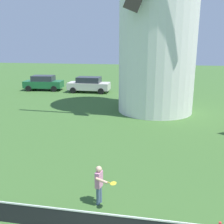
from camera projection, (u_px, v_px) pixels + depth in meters
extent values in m
cylinder|color=white|center=(158.00, 29.00, 17.93)|extent=(5.33, 5.33, 11.55)
cube|color=black|center=(97.00, 224.00, 6.20)|extent=(5.42, 0.01, 0.55)
cube|color=white|center=(97.00, 213.00, 6.12)|extent=(5.42, 0.02, 0.04)
cylinder|color=slate|center=(100.00, 194.00, 8.14)|extent=(0.11, 0.11, 0.57)
cylinder|color=slate|center=(98.00, 196.00, 8.01)|extent=(0.11, 0.11, 0.57)
cube|color=pink|center=(99.00, 179.00, 7.94)|extent=(0.21, 0.30, 0.51)
sphere|color=#DBB28E|center=(99.00, 169.00, 7.85)|extent=(0.19, 0.19, 0.19)
cylinder|color=#DBB28E|center=(101.00, 177.00, 8.10)|extent=(0.08, 0.08, 0.38)
cylinder|color=#DBB28E|center=(102.00, 181.00, 7.71)|extent=(0.40, 0.17, 0.15)
cylinder|color=yellow|center=(106.00, 182.00, 7.66)|extent=(0.22, 0.07, 0.04)
ellipsoid|color=yellow|center=(113.00, 183.00, 7.57)|extent=(0.23, 0.27, 0.03)
cube|color=#1E6638|center=(44.00, 84.00, 27.80)|extent=(4.13, 2.09, 0.70)
cube|color=#2D333D|center=(43.00, 78.00, 27.64)|extent=(2.37, 1.71, 0.56)
cylinder|color=black|center=(58.00, 86.00, 28.60)|extent=(0.61, 0.24, 0.60)
cylinder|color=black|center=(54.00, 89.00, 26.96)|extent=(0.61, 0.24, 0.60)
cylinder|color=black|center=(34.00, 86.00, 28.82)|extent=(0.61, 0.24, 0.60)
cylinder|color=black|center=(28.00, 89.00, 27.18)|extent=(0.61, 0.24, 0.60)
cube|color=silver|center=(89.00, 86.00, 26.57)|extent=(4.19, 1.72, 0.70)
cube|color=#2D333D|center=(89.00, 80.00, 26.41)|extent=(2.35, 1.51, 0.56)
cylinder|color=black|center=(104.00, 88.00, 27.23)|extent=(0.60, 0.18, 0.60)
cylinder|color=black|center=(101.00, 91.00, 25.61)|extent=(0.60, 0.18, 0.60)
cylinder|color=black|center=(78.00, 88.00, 27.71)|extent=(0.60, 0.18, 0.60)
cylinder|color=black|center=(73.00, 90.00, 26.09)|extent=(0.60, 0.18, 0.60)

